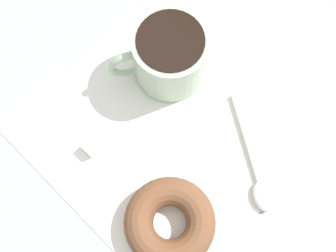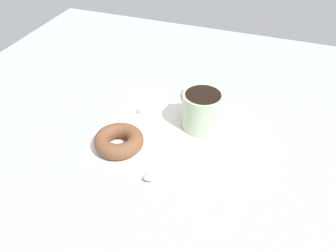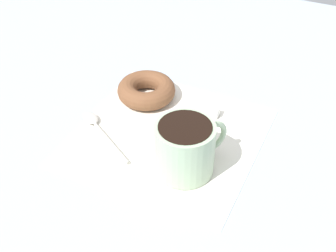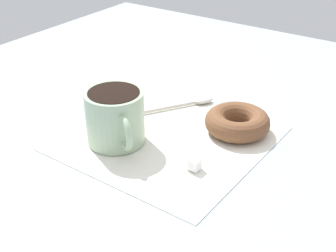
# 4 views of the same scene
# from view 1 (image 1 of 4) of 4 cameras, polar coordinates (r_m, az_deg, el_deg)

# --- Properties ---
(ground_plane) EXTENTS (1.20, 1.20, 0.02)m
(ground_plane) POSITION_cam_1_polar(r_m,az_deg,el_deg) (0.59, -1.08, -2.70)
(ground_plane) COLOR #99A8B7
(napkin) EXTENTS (0.30, 0.30, 0.00)m
(napkin) POSITION_cam_1_polar(r_m,az_deg,el_deg) (0.58, -0.00, -0.57)
(napkin) COLOR white
(napkin) RESTS_ON ground_plane
(coffee_cup) EXTENTS (0.11, 0.09, 0.08)m
(coffee_cup) POSITION_cam_1_polar(r_m,az_deg,el_deg) (0.56, 0.10, 8.58)
(coffee_cup) COLOR #9EB793
(coffee_cup) RESTS_ON napkin
(donut) EXTENTS (0.11, 0.11, 0.03)m
(donut) POSITION_cam_1_polar(r_m,az_deg,el_deg) (0.54, 0.21, -11.67)
(donut) COLOR brown
(donut) RESTS_ON napkin
(spoon) EXTENTS (0.09, 0.13, 0.01)m
(spoon) POSITION_cam_1_polar(r_m,az_deg,el_deg) (0.57, 10.82, -6.22)
(spoon) COLOR #B7B2A8
(spoon) RESTS_ON napkin
(sugar_cube) EXTENTS (0.02, 0.02, 0.02)m
(sugar_cube) POSITION_cam_1_polar(r_m,az_deg,el_deg) (0.57, -9.35, -2.60)
(sugar_cube) COLOR white
(sugar_cube) RESTS_ON napkin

